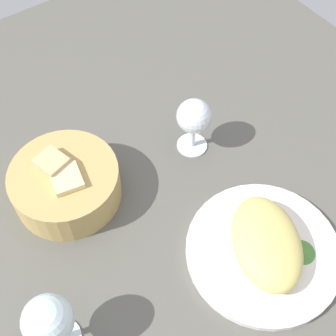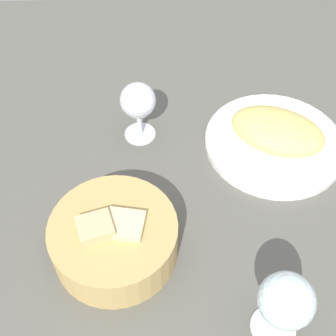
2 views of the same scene
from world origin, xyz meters
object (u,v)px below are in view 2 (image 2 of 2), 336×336
bread_basket (114,238)px  wine_glass_near (138,103)px  wine_glass_far (285,303)px  plate (274,143)px

bread_basket → wine_glass_near: (-3.95, -25.75, 4.47)cm
wine_glass_far → wine_glass_near: bearing=-64.6°
plate → wine_glass_near: wine_glass_near is taller
plate → wine_glass_far: (7.11, 35.16, 8.27)cm
plate → wine_glass_far: bearing=78.6°
wine_glass_near → wine_glass_far: size_ratio=0.92×
wine_glass_far → plate: bearing=-101.4°
wine_glass_far → bread_basket: bearing=-30.9°
plate → bread_basket: bread_basket is taller
wine_glass_near → plate: bearing=170.9°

